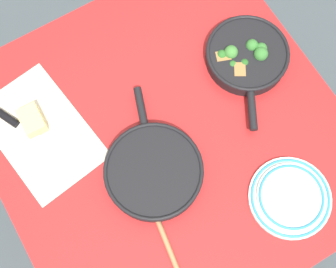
{
  "coord_description": "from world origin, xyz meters",
  "views": [
    {
      "loc": [
        0.35,
        -0.21,
        2.08
      ],
      "look_at": [
        0.0,
        0.0,
        0.78
      ],
      "focal_mm": 50.0,
      "sensor_mm": 36.0,
      "label": 1
    }
  ],
  "objects": [
    {
      "name": "ground_plane",
      "position": [
        0.0,
        0.0,
        0.0
      ],
      "size": [
        14.0,
        14.0,
        0.0
      ],
      "primitive_type": "plane",
      "color": "#424C51"
    },
    {
      "name": "grater_knife",
      "position": [
        -0.24,
        -0.36,
        0.76
      ],
      "size": [
        0.27,
        0.15,
        0.02
      ],
      "rotation": [
        0.0,
        0.0,
        0.45
      ],
      "color": "silver",
      "rests_on": "dining_table_red"
    },
    {
      "name": "wooden_spoon",
      "position": [
        0.21,
        -0.15,
        0.76
      ],
      "size": [
        0.35,
        0.08,
        0.02
      ],
      "rotation": [
        0.0,
        0.0,
        3.0
      ],
      "color": "#A87A4C",
      "rests_on": "dining_table_red"
    },
    {
      "name": "cheese_block",
      "position": [
        -0.24,
        -0.32,
        0.78
      ],
      "size": [
        0.09,
        0.06,
        0.05
      ],
      "color": "#EFD67A",
      "rests_on": "dining_table_red"
    },
    {
      "name": "dining_table_red",
      "position": [
        0.0,
        0.0,
        0.67
      ],
      "size": [
        1.04,
        1.01,
        0.76
      ],
      "color": "red",
      "rests_on": "ground_plane"
    },
    {
      "name": "dinner_plate_stack",
      "position": [
        0.33,
        0.2,
        0.77
      ],
      "size": [
        0.24,
        0.24,
        0.03
      ],
      "color": "silver",
      "rests_on": "dining_table_red"
    },
    {
      "name": "skillet_broccoli",
      "position": [
        -0.09,
        0.33,
        0.78
      ],
      "size": [
        0.35,
        0.26,
        0.07
      ],
      "rotation": [
        0.0,
        0.0,
        5.78
      ],
      "color": "black",
      "rests_on": "dining_table_red"
    },
    {
      "name": "skillet_eggs",
      "position": [
        0.07,
        -0.09,
        0.78
      ],
      "size": [
        0.39,
        0.28,
        0.05
      ],
      "rotation": [
        0.0,
        0.0,
        2.81
      ],
      "color": "black",
      "rests_on": "dining_table_red"
    },
    {
      "name": "parchment_sheet",
      "position": [
        -0.2,
        -0.32,
        0.76
      ],
      "size": [
        0.41,
        0.3,
        0.0
      ],
      "color": "silver",
      "rests_on": "dining_table_red"
    }
  ]
}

